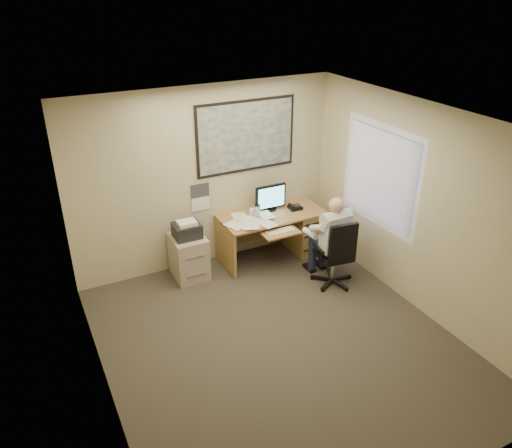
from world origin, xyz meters
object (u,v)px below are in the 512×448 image
person (334,241)px  desk (289,227)px  filing_cabinet (189,253)px  office_chair (335,266)px

person → desk: bearing=95.6°
filing_cabinet → office_chair: (1.78, -1.14, -0.09)m
office_chair → person: (-0.01, 0.08, 0.36)m
filing_cabinet → office_chair: bearing=-31.9°
office_chair → person: bearing=101.1°
desk → office_chair: size_ratio=1.54×
desk → office_chair: (0.12, -1.11, -0.14)m
filing_cabinet → person: 2.09m
desk → filing_cabinet: (-1.67, 0.03, -0.06)m
office_chair → person: size_ratio=0.78×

